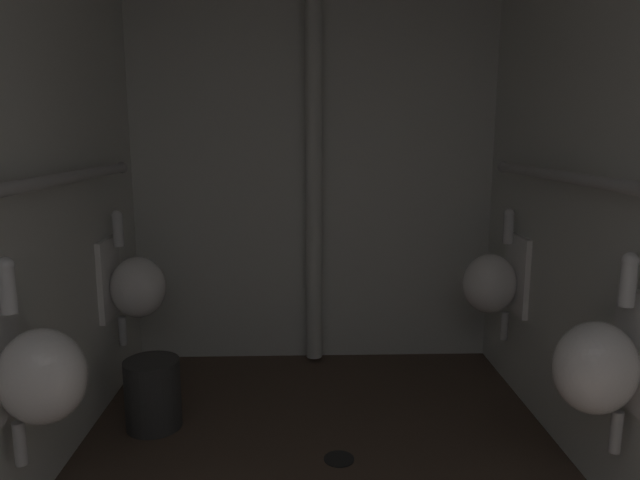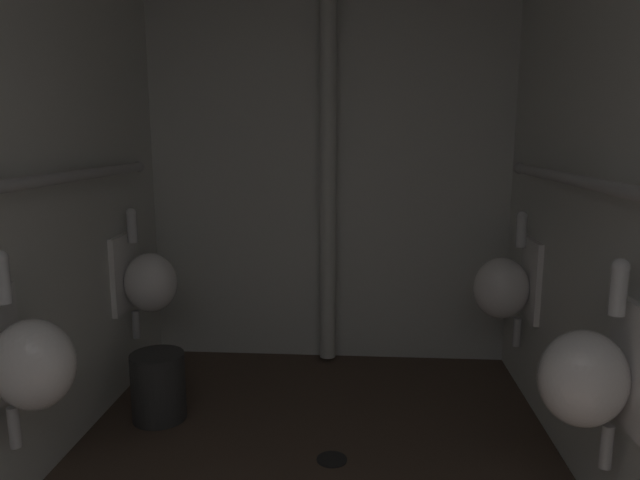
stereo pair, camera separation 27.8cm
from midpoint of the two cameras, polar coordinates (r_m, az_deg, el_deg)
The scene contains 9 objects.
wall_back at distance 3.72m, azimuth 3.05°, elevation 6.90°, with size 2.41×0.06×2.48m, color silver.
urinal_left_mid at distance 2.33m, azimuth -23.84°, elevation -10.97°, with size 0.32×0.30×0.76m.
urinal_left_far at distance 3.38m, azimuth -14.48°, elevation -3.92°, with size 0.32×0.30×0.76m.
urinal_right_mid at distance 2.29m, azimuth 28.37°, elevation -11.77°, with size 0.32×0.30×0.76m.
urinal_right_far at distance 3.36m, azimuth 20.10°, elevation -4.32°, with size 0.32×0.30×0.76m.
supply_pipe_right at distance 2.20m, azimuth 31.73°, elevation 3.98°, with size 0.06×2.82×0.06m.
standpipe_back_wall at distance 3.61m, azimuth 2.95°, elevation 6.80°, with size 0.10×0.10×2.43m, color silver.
floor_drain at distance 2.82m, azimuth 4.20°, elevation -20.82°, with size 0.14×0.14×0.01m, color black.
waste_bin at distance 3.17m, azimuth -13.19°, elevation -13.93°, with size 0.28×0.28×0.35m, color #2D2D2D.
Camera 2 is at (0.21, -0.22, 1.46)m, focal length 32.48 mm.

